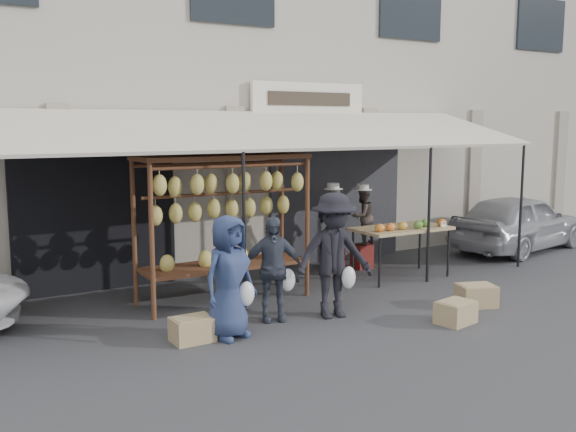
# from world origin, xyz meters

# --- Properties ---
(ground_plane) EXTENTS (90.00, 90.00, 0.00)m
(ground_plane) POSITION_xyz_m (0.00, 0.00, 0.00)
(ground_plane) COLOR #2D2D30
(shophouse) EXTENTS (24.00, 6.15, 7.30)m
(shophouse) POSITION_xyz_m (-0.00, 6.50, 3.65)
(shophouse) COLOR #AA9F91
(shophouse) RESTS_ON ground_plane
(awning) EXTENTS (10.00, 2.35, 2.92)m
(awning) POSITION_xyz_m (0.01, 2.28, 2.57)
(awning) COLOR beige
(awning) RESTS_ON ground_plane
(banana_rack) EXTENTS (2.60, 0.90, 2.24)m
(banana_rack) POSITION_xyz_m (-1.00, 1.79, 1.57)
(banana_rack) COLOR #512E1B
(banana_rack) RESTS_ON ground_plane
(produce_table) EXTENTS (1.70, 0.90, 1.04)m
(produce_table) POSITION_xyz_m (2.31, 1.57, 0.87)
(produce_table) COLOR tan
(produce_table) RESTS_ON ground_plane
(vendor_left) EXTENTS (0.46, 0.36, 1.10)m
(vendor_left) POSITION_xyz_m (1.47, 2.52, 1.02)
(vendor_left) COLOR #443D37
(vendor_left) RESTS_ON stool_left
(vendor_right) EXTENTS (0.58, 0.49, 1.06)m
(vendor_right) POSITION_xyz_m (2.17, 2.57, 0.98)
(vendor_right) COLOR #433832
(vendor_right) RESTS_ON stool_right
(customer_left) EXTENTS (0.88, 0.70, 1.57)m
(customer_left) POSITION_xyz_m (-1.68, 0.23, 0.78)
(customer_left) COLOR navy
(customer_left) RESTS_ON ground_plane
(customer_mid) EXTENTS (0.92, 0.62, 1.45)m
(customer_mid) POSITION_xyz_m (-0.86, 0.59, 0.72)
(customer_mid) COLOR #3D4351
(customer_mid) RESTS_ON ground_plane
(customer_right) EXTENTS (1.24, 0.85, 1.75)m
(customer_right) POSITION_xyz_m (-0.05, 0.28, 0.88)
(customer_right) COLOR black
(customer_right) RESTS_ON ground_plane
(stool_left) EXTENTS (0.42, 0.42, 0.47)m
(stool_left) POSITION_xyz_m (1.47, 2.52, 0.23)
(stool_left) COLOR maroon
(stool_left) RESTS_ON ground_plane
(stool_right) EXTENTS (0.37, 0.37, 0.45)m
(stool_right) POSITION_xyz_m (2.17, 2.57, 0.23)
(stool_right) COLOR maroon
(stool_right) RESTS_ON ground_plane
(crate_near_a) EXTENTS (0.57, 0.47, 0.30)m
(crate_near_a) POSITION_xyz_m (1.22, -0.80, 0.15)
(crate_near_a) COLOR tan
(crate_near_a) RESTS_ON ground_plane
(crate_near_b) EXTENTS (0.64, 0.56, 0.32)m
(crate_near_b) POSITION_xyz_m (2.09, -0.35, 0.16)
(crate_near_b) COLOR tan
(crate_near_b) RESTS_ON ground_plane
(crate_far) EXTENTS (0.51, 0.39, 0.30)m
(crate_far) POSITION_xyz_m (-2.14, 0.33, 0.15)
(crate_far) COLOR tan
(crate_far) RESTS_ON ground_plane
(sedan) EXTENTS (3.80, 2.06, 1.23)m
(sedan) POSITION_xyz_m (6.09, 2.24, 0.61)
(sedan) COLOR #9D9DA2
(sedan) RESTS_ON ground_plane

